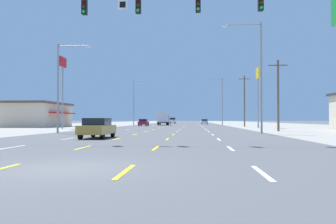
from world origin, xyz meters
TOP-DOWN VIEW (x-y plane):
  - ground_plane at (0.00, 66.00)m, footprint 572.00×572.00m
  - lot_apron_left at (-24.75, 66.00)m, footprint 28.00×440.00m
  - lot_apron_right at (24.75, 66.00)m, footprint 28.00×440.00m
  - lane_markings at (0.00, 104.50)m, footprint 10.64×227.60m
  - signal_span_wire at (0.48, 11.43)m, footprint 26.38×0.53m
  - sedan_inner_left_nearest at (-3.45, 15.68)m, footprint 1.80×4.50m
  - sedan_far_left_near at (-6.94, 64.29)m, footprint 1.80×4.50m
  - box_truck_inner_left_mid at (-3.69, 75.11)m, footprint 2.40×7.20m
  - sedan_far_right_midfar at (6.84, 93.58)m, footprint 1.80×4.50m
  - suv_inner_left_far at (-3.49, 110.97)m, footprint 1.98×4.90m
  - hatchback_far_left_farther at (-6.76, 124.63)m, footprint 1.72×3.90m
  - storefront_left_row_1 at (-25.02, 53.39)m, footprint 9.79×14.29m
  - pole_sign_left_row_1 at (-15.75, 41.17)m, footprint 0.24×2.44m
  - pole_sign_right_row_1 at (13.77, 46.78)m, footprint 0.24×2.24m
  - streetlight_left_row_0 at (-9.81, 25.13)m, footprint 3.47×0.26m
  - streetlight_right_row_0 at (9.81, 25.13)m, footprint 3.83×0.26m
  - streetlight_left_row_1 at (-9.76, 70.74)m, footprint 4.09×0.26m
  - streetlight_right_row_1 at (9.73, 70.74)m, footprint 4.43×0.26m
  - utility_pole_right_row_0 at (13.37, 31.95)m, footprint 2.20×0.26m
  - utility_pole_right_row_1 at (13.47, 59.43)m, footprint 2.20×0.26m

SIDE VIEW (x-z plane):
  - ground_plane at x=0.00m, z-range 0.00..0.00m
  - lot_apron_left at x=-24.75m, z-range 0.00..0.01m
  - lot_apron_right at x=24.75m, z-range 0.00..0.01m
  - lane_markings at x=0.00m, z-range 0.00..0.01m
  - sedan_inner_left_nearest at x=-3.45m, z-range 0.03..1.49m
  - sedan_far_left_near at x=-6.94m, z-range 0.03..1.49m
  - sedan_far_right_midfar at x=6.84m, z-range 0.03..1.49m
  - hatchback_far_left_farther at x=-6.76m, z-range 0.01..1.55m
  - suv_inner_left_far at x=-3.49m, z-range 0.04..2.02m
  - box_truck_inner_left_mid at x=-3.69m, z-range 0.22..3.45m
  - storefront_left_row_1 at x=-25.02m, z-range 0.02..4.51m
  - utility_pole_right_row_0 at x=13.37m, z-range 0.19..8.44m
  - utility_pole_right_row_1 at x=13.47m, z-range 0.20..10.03m
  - streetlight_left_row_0 at x=-9.81m, z-range 0.68..9.74m
  - signal_span_wire at x=0.48m, z-range 0.87..10.63m
  - streetlight_left_row_1 at x=-9.76m, z-range 0.78..11.21m
  - streetlight_right_row_0 at x=9.81m, z-range 0.75..11.65m
  - streetlight_right_row_1 at x=9.73m, z-range 0.82..11.61m
  - pole_sign_right_row_1 at x=13.77m, z-range 2.52..12.09m
  - pole_sign_left_row_1 at x=-15.75m, z-range 2.76..13.36m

